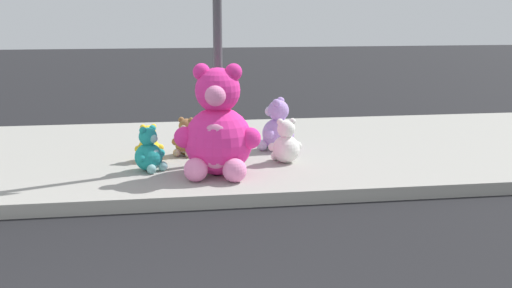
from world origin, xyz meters
The scene contains 8 objects.
sidewalk centered at (0.00, 5.20, 0.07)m, with size 28.00×4.40×0.15m, color #9E9B93.
sign_pole centered at (1.00, 4.40, 1.85)m, with size 0.56×0.11×3.20m.
plush_pink_large centered at (0.93, 3.81, 0.67)m, with size 0.98×0.90×1.29m.
plush_teal centered at (0.15, 4.13, 0.37)m, with size 0.39×0.39×0.54m.
plush_white centered at (1.83, 4.30, 0.38)m, with size 0.43×0.39×0.56m.
plush_brown centered at (0.62, 4.87, 0.35)m, with size 0.36×0.36×0.51m.
plush_lavender centered at (1.85, 5.01, 0.44)m, with size 0.51×0.51×0.71m.
plush_yellow centered at (0.14, 4.64, 0.34)m, with size 0.36×0.33×0.47m.
Camera 1 is at (0.27, -3.22, 2.05)m, focal length 44.09 mm.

